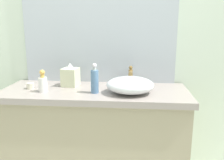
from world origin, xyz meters
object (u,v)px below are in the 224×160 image
at_px(lotion_bottle, 43,83).
at_px(candle_jar, 30,86).
at_px(soap_dispenser, 95,80).
at_px(sink_basin, 130,85).
at_px(tissue_box, 70,76).

bearing_deg(lotion_bottle, candle_jar, 151.30).
height_order(soap_dispenser, lotion_bottle, soap_dispenser).
height_order(soap_dispenser, candle_jar, soap_dispenser).
xyz_separation_m(sink_basin, tissue_box, (-0.46, 0.16, 0.02)).
distance_m(soap_dispenser, candle_jar, 0.50).
bearing_deg(lotion_bottle, soap_dispenser, 0.37).
xyz_separation_m(sink_basin, candle_jar, (-0.73, 0.05, -0.03)).
bearing_deg(sink_basin, tissue_box, 161.15).
relative_size(soap_dispenser, tissue_box, 1.17).
relative_size(sink_basin, tissue_box, 1.85).
distance_m(soap_dispenser, lotion_bottle, 0.37).
xyz_separation_m(tissue_box, candle_jar, (-0.27, -0.11, -0.05)).
xyz_separation_m(lotion_bottle, candle_jar, (-0.12, 0.07, -0.04)).
distance_m(sink_basin, lotion_bottle, 0.61).
relative_size(soap_dispenser, candle_jar, 3.78).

